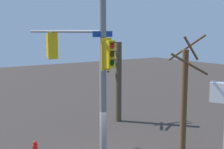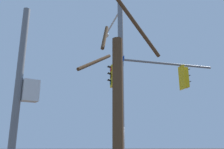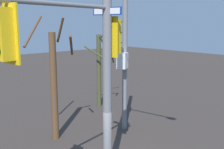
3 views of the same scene
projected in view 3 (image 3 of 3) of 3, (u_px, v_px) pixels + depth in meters
main_signal_pole_assembly at (99, 36)px, 8.08m from camera, size 6.11×3.94×9.07m
secondary_pole_assembly at (124, 63)px, 13.58m from camera, size 0.82×0.66×6.68m
bare_tree_behind_pole at (54, 81)px, 12.58m from camera, size 2.53×2.53×5.72m
bare_tree_corner at (100, 67)px, 17.71m from camera, size 2.22×1.90×5.55m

